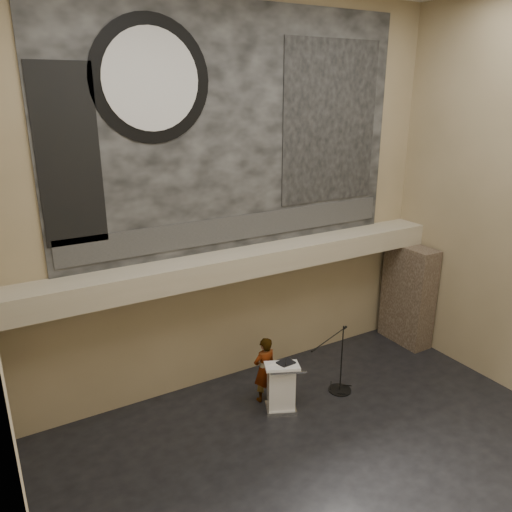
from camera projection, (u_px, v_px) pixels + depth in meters
floor at (346, 475)px, 8.89m from camera, size 10.00×10.00×0.00m
wall_back at (238, 200)px, 10.83m from camera, size 10.00×0.02×8.50m
soffit at (247, 262)px, 10.91m from camera, size 10.00×0.80×0.50m
sprinkler_left at (180, 288)px, 10.20m from camera, size 0.04×0.04×0.06m
sprinkler_right at (318, 260)px, 11.86m from camera, size 0.04×0.04×0.06m
banner at (237, 132)px, 10.34m from camera, size 8.00×0.05×5.00m
banner_text_strip at (239, 228)px, 10.96m from camera, size 7.76×0.02×0.55m
banner_clock_rim at (151, 80)px, 9.14m from camera, size 2.30×0.02×2.30m
banner_clock_face at (152, 80)px, 9.12m from camera, size 1.84×0.02×1.84m
banner_building_print at (331, 123)px, 11.42m from camera, size 2.60×0.02×3.60m
banner_brick_print at (69, 157)px, 8.79m from camera, size 1.10×0.02×3.20m
stone_pier at (408, 295)px, 13.26m from camera, size 0.60×1.40×2.70m
lectern at (281, 387)px, 10.54m from camera, size 0.86×0.75×1.13m
binder at (286, 363)px, 10.40m from camera, size 0.37×0.31×0.04m
papers at (276, 367)px, 10.27m from camera, size 0.28×0.34×0.00m
speaker_person at (265, 369)px, 10.83m from camera, size 0.57×0.39×1.51m
mic_stand at (339, 382)px, 11.28m from camera, size 1.45×0.73×1.63m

